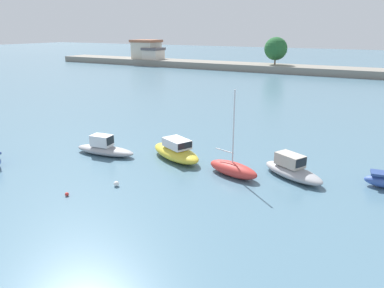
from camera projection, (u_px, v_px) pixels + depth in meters
The scene contains 7 objects.
moored_boat_3 at pixel (105, 148), 31.20m from camera, with size 5.62×2.22×1.68m.
moored_boat_4 at pixel (176, 151), 30.04m from camera, with size 5.96×4.31×1.77m.
moored_boat_5 at pixel (233, 169), 26.71m from camera, with size 4.35×2.48×6.28m.
moored_boat_6 at pixel (292, 170), 26.36m from camera, with size 5.30×3.95×1.70m.
mooring_buoy_0 at pixel (67, 194), 23.59m from camera, with size 0.25×0.25×0.25m, color red.
mooring_buoy_1 at pixel (116, 184), 25.03m from camera, with size 0.37×0.37×0.37m, color white.
distant_shoreline at pixel (277, 64), 90.14m from camera, with size 137.14×8.56×8.20m.
Camera 1 is at (25.06, -4.93, 10.28)m, focal length 34.58 mm.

